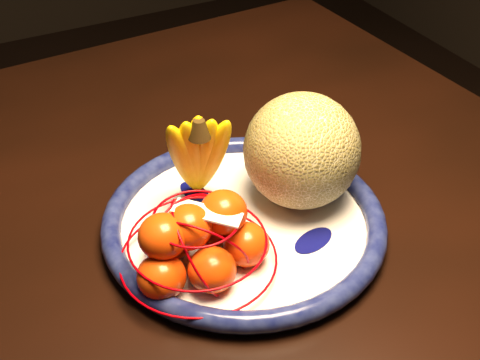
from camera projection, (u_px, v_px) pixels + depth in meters
name	position (u px, v px, depth m)	size (l,w,h in m)	color
dining_table	(26.00, 285.00, 0.83)	(1.49, 0.94, 0.72)	black
fruit_bowl	(244.00, 222.00, 0.79)	(0.34, 0.34, 0.03)	white
cantaloupe	(302.00, 151.00, 0.79)	(0.14, 0.14, 0.14)	olive
banana_bunch	(198.00, 153.00, 0.77)	(0.10, 0.10, 0.15)	yellow
mandarin_bag	(198.00, 242.00, 0.71)	(0.19, 0.19, 0.11)	#F74F11
price_tag	(207.00, 213.00, 0.69)	(0.07, 0.03, 0.00)	white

